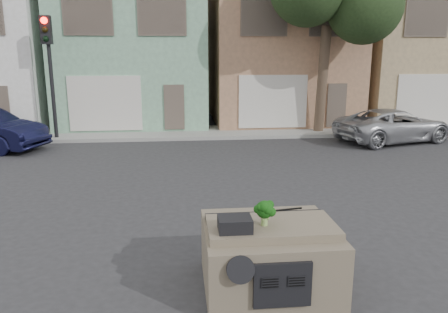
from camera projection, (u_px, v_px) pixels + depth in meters
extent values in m
plane|color=#303033|center=(241.00, 217.00, 9.82)|extent=(120.00, 120.00, 0.00)
cube|color=gray|center=(209.00, 132.00, 19.96)|extent=(40.00, 3.00, 0.15)
cube|color=#7EAF8E|center=(136.00, 50.00, 22.63)|extent=(7.20, 8.20, 7.55)
cube|color=#A47859|center=(277.00, 50.00, 23.38)|extent=(7.20, 8.20, 7.55)
cube|color=tan|center=(410.00, 50.00, 24.14)|extent=(7.20, 8.20, 7.55)
imported|color=#B2B3B9|center=(392.00, 142.00, 18.23)|extent=(5.37, 3.52, 1.37)
cube|color=black|center=(51.00, 80.00, 17.77)|extent=(0.40, 0.40, 5.10)
cube|color=#203318|center=(325.00, 38.00, 18.83)|extent=(4.40, 4.00, 8.50)
cube|color=#6D614E|center=(269.00, 254.00, 6.79)|extent=(2.00, 1.80, 1.12)
cube|color=black|center=(235.00, 224.00, 6.24)|extent=(0.48, 0.38, 0.20)
cube|color=black|center=(282.00, 210.00, 7.05)|extent=(0.69, 0.15, 0.02)
cube|color=#0F3B0C|center=(265.00, 213.00, 6.41)|extent=(0.37, 0.37, 0.39)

